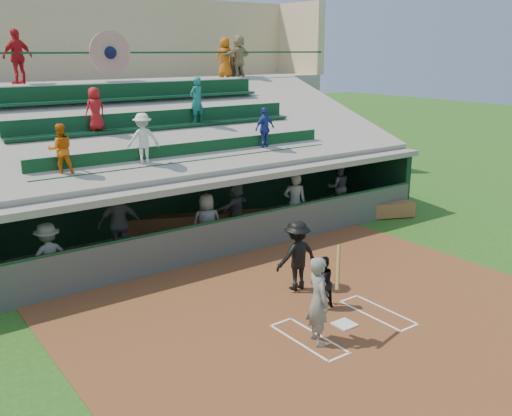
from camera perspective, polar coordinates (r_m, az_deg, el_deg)
ground at (r=12.61m, az=8.85°, el=-11.55°), size 100.00×100.00×0.00m
dirt_slab at (r=12.92m, az=7.27°, el=-10.74°), size 11.00×9.00×0.02m
home_plate at (r=12.59m, az=8.85°, el=-11.41°), size 0.43×0.43×0.03m
batters_box_chalk at (r=12.60m, az=8.85°, el=-11.46°), size 2.65×1.85×0.01m
dugout_floor at (r=17.61m, az=-6.75°, el=-3.38°), size 16.00×3.50×0.04m
concourse_slab at (r=23.07m, az=-15.27°, el=6.53°), size 20.00×3.00×4.60m
grandstand at (r=20.34m, az=-12.22°, el=5.46°), size 20.40×10.40×7.80m
batter_at_plate at (r=11.45m, az=6.28°, el=-9.15°), size 0.94×0.80×1.95m
catcher at (r=13.03m, az=6.60°, el=-7.42°), size 0.61×0.48×1.24m
home_umpire at (r=13.92m, az=4.11°, el=-4.74°), size 1.16×0.72×1.74m
dugout_bench at (r=18.63m, az=-8.02°, el=-1.50°), size 15.46×7.12×0.50m
dugout_player_a at (r=14.67m, az=-20.02°, el=-4.60°), size 1.13×0.69×1.69m
dugout_player_b at (r=16.25m, az=-13.51°, el=-1.57°), size 1.25×0.76×2.00m
dugout_player_c at (r=16.32m, az=-4.92°, el=-1.56°), size 0.99×0.81×1.75m
dugout_player_d at (r=18.02m, az=-2.05°, el=0.06°), size 1.65×1.07×1.71m
dugout_player_e at (r=18.02m, az=3.89°, el=0.46°), size 0.86×0.79×1.96m
dugout_player_f at (r=20.85m, az=8.22°, el=2.10°), size 1.04×0.94×1.73m
trash_bin at (r=25.19m, az=-2.00°, el=13.96°), size 0.54×0.54×0.81m
concourse_staff_a at (r=20.57m, az=-22.73°, el=13.78°), size 1.12×0.75×1.76m
concourse_staff_b at (r=23.95m, az=-3.13°, el=14.79°), size 0.87×0.67×1.58m
concourse_staff_c at (r=24.09m, az=-1.75°, el=14.94°), size 1.65×0.93×1.69m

